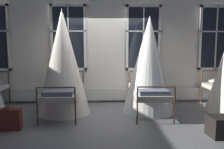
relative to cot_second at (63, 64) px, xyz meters
name	(u,v)px	position (x,y,z in m)	size (l,w,h in m)	color
ground	(107,113)	(1.10, -0.06, -1.26)	(21.27, 21.27, 0.00)	slate
back_wall_with_windows	(106,47)	(1.10, 1.18, 0.40)	(11.63, 0.10, 3.31)	silver
window_bank	(106,67)	(1.10, 1.06, -0.18)	(7.63, 0.10, 2.82)	black
cot_second	(63,64)	(0.00, 0.00, 0.00)	(1.33, 1.99, 2.60)	#4C3323
cot_third	(149,66)	(2.16, -0.02, -0.07)	(1.33, 2.00, 2.44)	#4C3323
suitcase_dark	(7,119)	(-0.97, -1.19, -1.04)	(0.57, 0.23, 0.47)	#5B231E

